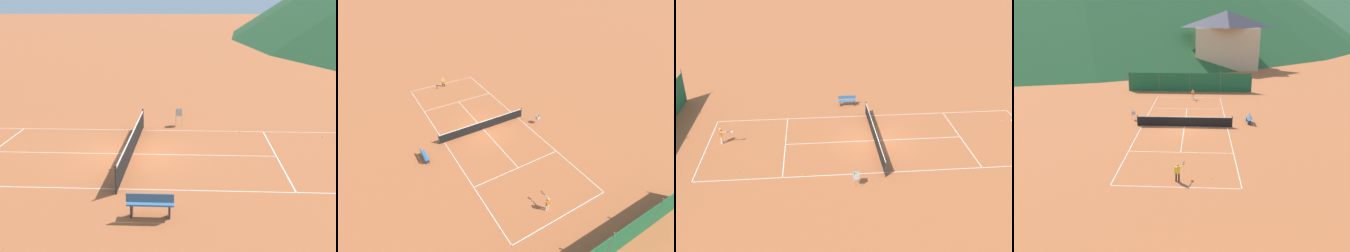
% 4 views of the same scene
% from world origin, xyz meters
% --- Properties ---
extents(ground_plane, '(600.00, 600.00, 0.00)m').
position_xyz_m(ground_plane, '(0.00, 0.00, 0.00)').
color(ground_plane, '#B25B33').
extents(court_line_markings, '(8.25, 23.85, 0.01)m').
position_xyz_m(court_line_markings, '(0.00, 0.00, 0.00)').
color(court_line_markings, white).
rests_on(court_line_markings, ground).
extents(tennis_net, '(9.18, 0.08, 1.06)m').
position_xyz_m(tennis_net, '(0.00, 0.00, 0.50)').
color(tennis_net, '#2D2D2D').
rests_on(tennis_net, ground).
extents(tennis_ball_far_corner, '(0.07, 0.07, 0.07)m').
position_xyz_m(tennis_ball_far_corner, '(-3.24, 9.24, 0.03)').
color(tennis_ball_far_corner, '#CCE033').
rests_on(tennis_ball_far_corner, ground).
extents(tennis_ball_by_net_right, '(0.07, 0.07, 0.07)m').
position_xyz_m(tennis_ball_by_net_right, '(-3.91, 5.15, 0.03)').
color(tennis_ball_by_net_right, '#CCE033').
rests_on(tennis_ball_by_net_right, ground).
extents(tennis_ball_near_corner, '(0.07, 0.07, 0.07)m').
position_xyz_m(tennis_ball_near_corner, '(2.09, -0.65, 0.03)').
color(tennis_ball_near_corner, '#CCE033').
rests_on(tennis_ball_near_corner, ground).
extents(ball_hopper, '(0.36, 0.36, 0.89)m').
position_xyz_m(ball_hopper, '(-5.30, 1.92, 0.66)').
color(ball_hopper, '#B7B7BC').
rests_on(ball_hopper, ground).
extents(courtside_bench, '(0.36, 1.50, 0.84)m').
position_xyz_m(courtside_bench, '(6.34, 1.38, 0.45)').
color(courtside_bench, '#336699').
rests_on(courtside_bench, ground).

